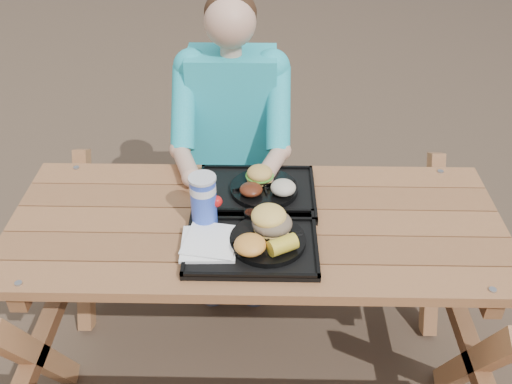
{
  "coord_description": "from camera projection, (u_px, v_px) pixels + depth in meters",
  "views": [
    {
      "loc": [
        0.03,
        -1.62,
        2.05
      ],
      "look_at": [
        0.0,
        0.0,
        0.88
      ],
      "focal_mm": 40.0,
      "sensor_mm": 36.0,
      "label": 1
    }
  ],
  "objects": [
    {
      "name": "condiment_mustard",
      "position": [
        271.0,
        216.0,
        2.04
      ],
      "size": [
        0.05,
        0.05,
        0.03
      ],
      "primitive_type": "cylinder",
      "color": "yellow",
      "rests_on": "tray_near"
    },
    {
      "name": "baked_beans",
      "position": [
        251.0,
        189.0,
        2.13
      ],
      "size": [
        0.09,
        0.09,
        0.04
      ],
      "primitive_type": "ellipsoid",
      "color": "#552111",
      "rests_on": "plate_far"
    },
    {
      "name": "napkin_stack",
      "position": [
        208.0,
        243.0,
        1.93
      ],
      "size": [
        0.19,
        0.19,
        0.02
      ],
      "primitive_type": "cube",
      "rotation": [
        0.0,
        0.0,
        0.03
      ],
      "color": "white",
      "rests_on": "tray_near"
    },
    {
      "name": "tray_far",
      "position": [
        256.0,
        194.0,
        2.19
      ],
      "size": [
        0.45,
        0.35,
        0.02
      ],
      "primitive_type": "cube",
      "color": "black",
      "rests_on": "picnic_table"
    },
    {
      "name": "cutlery_far",
      "position": [
        212.0,
        191.0,
        2.19
      ],
      "size": [
        0.06,
        0.15,
        0.01
      ],
      "primitive_type": "cube",
      "rotation": [
        0.0,
        0.0,
        0.2
      ],
      "color": "black",
      "rests_on": "tray_far"
    },
    {
      "name": "sandwich",
      "position": [
        272.0,
        214.0,
        1.93
      ],
      "size": [
        0.13,
        0.13,
        0.13
      ],
      "primitive_type": null,
      "color": "#F7C357",
      "rests_on": "plate_near"
    },
    {
      "name": "potato_salad",
      "position": [
        283.0,
        188.0,
        2.13
      ],
      "size": [
        0.1,
        0.1,
        0.05
      ],
      "primitive_type": "ellipsoid",
      "color": "beige",
      "rests_on": "plate_far"
    },
    {
      "name": "tray_near",
      "position": [
        252.0,
        243.0,
        1.96
      ],
      "size": [
        0.45,
        0.35,
        0.02
      ],
      "primitive_type": "cube",
      "color": "black",
      "rests_on": "picnic_table"
    },
    {
      "name": "soda_cup",
      "position": [
        204.0,
        201.0,
        1.98
      ],
      "size": [
        0.09,
        0.09,
        0.18
      ],
      "primitive_type": "cylinder",
      "color": "#193BBD",
      "rests_on": "tray_near"
    },
    {
      "name": "condiment_bbq",
      "position": [
        251.0,
        215.0,
        2.04
      ],
      "size": [
        0.05,
        0.05,
        0.03
      ],
      "primitive_type": "cylinder",
      "color": "black",
      "rests_on": "tray_near"
    },
    {
      "name": "corn_cob",
      "position": [
        283.0,
        245.0,
        1.86
      ],
      "size": [
        0.13,
        0.13,
        0.06
      ],
      "primitive_type": null,
      "rotation": [
        0.0,
        0.0,
        0.51
      ],
      "color": "gold",
      "rests_on": "plate_near"
    },
    {
      "name": "plate_near",
      "position": [
        268.0,
        240.0,
        1.94
      ],
      "size": [
        0.26,
        0.26,
        0.02
      ],
      "primitive_type": "cylinder",
      "color": "black",
      "rests_on": "tray_near"
    },
    {
      "name": "ground",
      "position": [
        256.0,
        354.0,
        2.51
      ],
      "size": [
        60.0,
        60.0,
        0.0
      ],
      "primitive_type": "plane",
      "color": "#999999",
      "rests_on": "ground"
    },
    {
      "name": "diner",
      "position": [
        234.0,
        155.0,
        2.65
      ],
      "size": [
        0.48,
        0.84,
        1.28
      ],
      "primitive_type": null,
      "color": "#1DAECC",
      "rests_on": "ground"
    },
    {
      "name": "picnic_table",
      "position": [
        256.0,
        294.0,
        2.29
      ],
      "size": [
        1.8,
        1.49,
        0.75
      ],
      "primitive_type": null,
      "color": "#999999",
      "rests_on": "ground"
    },
    {
      "name": "mac_cheese",
      "position": [
        250.0,
        245.0,
        1.86
      ],
      "size": [
        0.11,
        0.11,
        0.05
      ],
      "primitive_type": "ellipsoid",
      "color": "gold",
      "rests_on": "plate_near"
    },
    {
      "name": "plate_far",
      "position": [
        264.0,
        189.0,
        2.19
      ],
      "size": [
        0.26,
        0.26,
        0.02
      ],
      "primitive_type": "cylinder",
      "color": "black",
      "rests_on": "tray_far"
    },
    {
      "name": "burger",
      "position": [
        260.0,
        170.0,
        2.19
      ],
      "size": [
        0.1,
        0.1,
        0.09
      ],
      "primitive_type": null,
      "color": "gold",
      "rests_on": "plate_far"
    }
  ]
}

